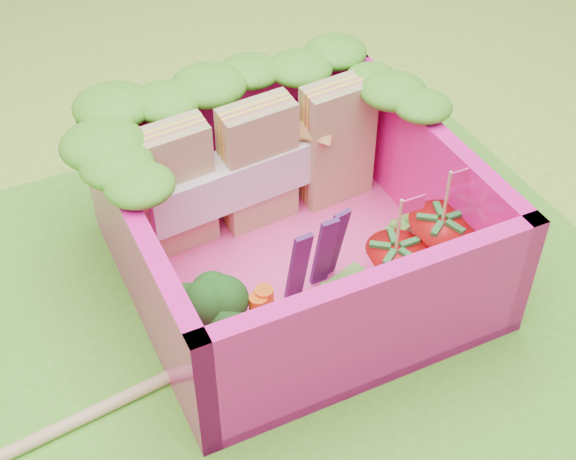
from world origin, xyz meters
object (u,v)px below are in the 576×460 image
(sandwich_stack, at_px, (260,165))
(strawberry_right, at_px, (438,245))
(bento_box, at_px, (294,223))
(chopsticks, at_px, (65,426))
(broccoli, at_px, (210,313))
(strawberry_left, at_px, (393,269))

(sandwich_stack, relative_size, strawberry_right, 2.13)
(bento_box, bearing_deg, sandwich_stack, 88.94)
(bento_box, distance_m, chopsticks, 1.12)
(bento_box, bearing_deg, broccoli, -150.40)
(bento_box, distance_m, broccoli, 0.53)
(broccoli, distance_m, chopsticks, 0.62)
(strawberry_right, bearing_deg, chopsticks, -177.37)
(sandwich_stack, bearing_deg, chopsticks, -146.59)
(sandwich_stack, height_order, broccoli, sandwich_stack)
(sandwich_stack, height_order, strawberry_right, sandwich_stack)
(bento_box, height_order, sandwich_stack, sandwich_stack)
(bento_box, xyz_separation_m, chopsticks, (-1.03, -0.34, -0.25))
(strawberry_right, height_order, chopsticks, strawberry_right)
(broccoli, height_order, strawberry_left, strawberry_left)
(strawberry_left, relative_size, strawberry_right, 0.93)
(chopsticks, bearing_deg, broccoli, 8.30)
(broccoli, height_order, chopsticks, broccoli)
(broccoli, relative_size, chopsticks, 0.14)
(bento_box, height_order, strawberry_right, strawberry_right)
(strawberry_left, height_order, strawberry_right, strawberry_right)
(sandwich_stack, xyz_separation_m, chopsticks, (-1.04, -0.69, -0.30))
(sandwich_stack, bearing_deg, strawberry_left, -67.12)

